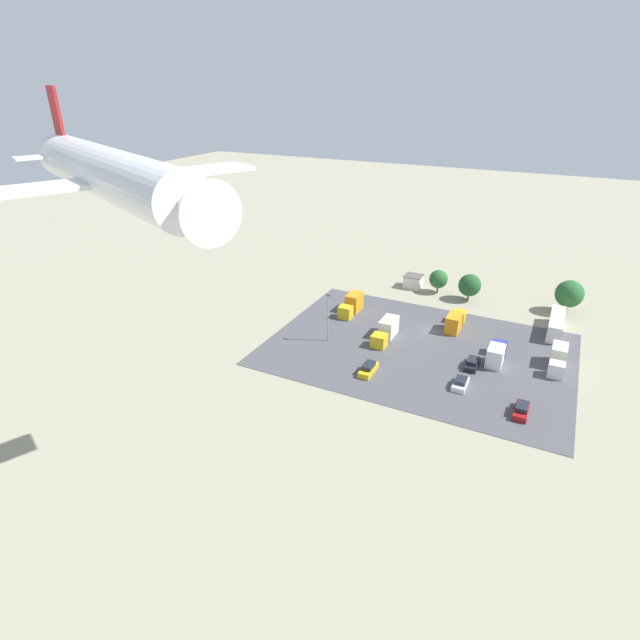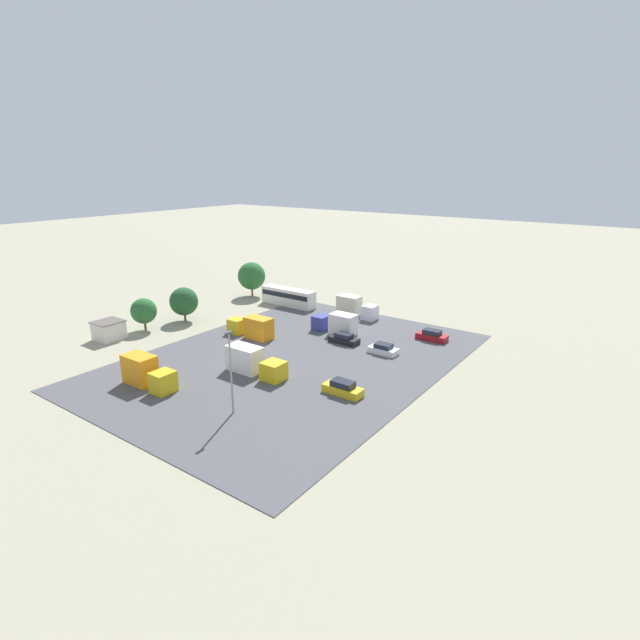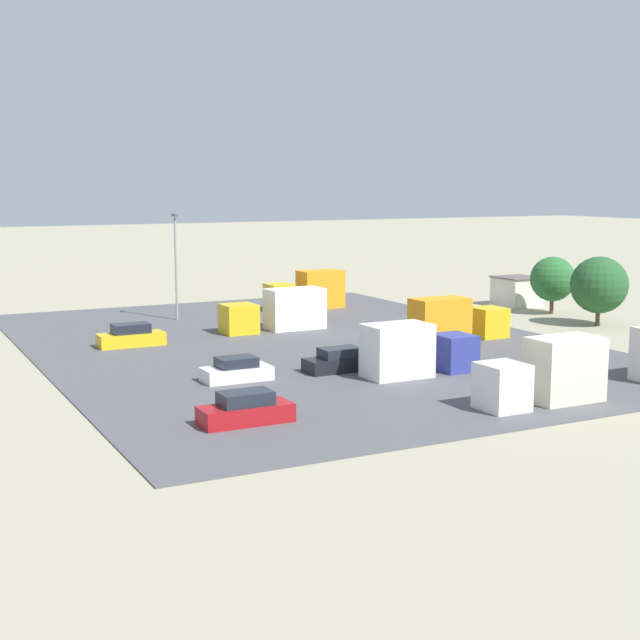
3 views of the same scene
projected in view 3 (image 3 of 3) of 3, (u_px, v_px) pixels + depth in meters
ground_plane at (391, 337)px, 69.40m from camera, size 400.00×400.00×0.00m
parking_lot_surface at (300, 344)px, 65.84m from camera, size 51.41×37.63×0.08m
shed_building at (517, 291)px, 86.79m from camera, size 4.04×3.83×2.85m
parked_car_0 at (131, 337)px, 64.94m from camera, size 1.85×4.79×1.65m
parked_car_1 at (237, 371)px, 53.56m from camera, size 1.99×4.14×1.43m
parked_car_2 at (246, 410)px, 43.96m from camera, size 1.88×4.64×1.61m
parked_car_3 at (340, 361)px, 56.29m from camera, size 1.93×4.56×1.49m
parked_truck_0 at (309, 291)px, 84.32m from camera, size 2.54×7.49×3.57m
parked_truck_1 at (279, 311)px, 71.92m from camera, size 2.53×8.52×3.31m
parked_truck_2 at (414, 351)px, 54.93m from camera, size 2.52×7.36×3.28m
parked_truck_3 at (454, 321)px, 67.19m from camera, size 2.40×7.86×3.28m
parked_truck_4 at (547, 374)px, 47.83m from camera, size 2.38×7.37×3.52m
tree_near_shed at (599, 285)px, 74.24m from camera, size 4.77×4.77×5.84m
tree_apron_far at (553, 279)px, 81.02m from camera, size 4.08×4.08×5.26m
light_pole_lot_centre at (176, 262)px, 76.84m from camera, size 0.90×0.28×9.16m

